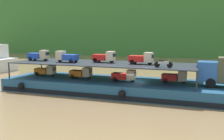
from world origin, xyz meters
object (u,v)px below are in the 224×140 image
at_px(mini_truck_upper_fore, 104,57).
at_px(motorcycle_upper_port, 163,63).
at_px(mini_truck_upper_mid, 67,57).
at_px(mini_truck_lower_aft, 81,73).
at_px(mini_truck_upper_bow, 142,58).
at_px(mini_truck_upper_stern, 39,55).
at_px(mini_truck_lower_mid, 124,76).
at_px(mini_truck_lower_stern, 46,71).
at_px(mini_truck_lower_fore, 175,77).
at_px(cargo_barge, 133,88).

distance_m(mini_truck_upper_fore, motorcycle_upper_port, 8.09).
bearing_deg(mini_truck_upper_mid, mini_truck_lower_aft, 19.30).
height_order(mini_truck_lower_aft, mini_truck_upper_bow, mini_truck_upper_bow).
distance_m(mini_truck_lower_aft, mini_truck_upper_stern, 6.46).
relative_size(mini_truck_lower_aft, mini_truck_upper_bow, 0.99).
relative_size(mini_truck_upper_mid, motorcycle_upper_port, 1.46).
distance_m(mini_truck_lower_mid, mini_truck_upper_bow, 2.82).
bearing_deg(motorcycle_upper_port, mini_truck_lower_aft, 169.54).
bearing_deg(mini_truck_upper_stern, mini_truck_lower_stern, 19.47).
bearing_deg(mini_truck_lower_stern, mini_truck_upper_bow, 0.52).
height_order(mini_truck_lower_fore, motorcycle_upper_port, motorcycle_upper_port).
relative_size(mini_truck_lower_mid, mini_truck_upper_stern, 1.00).
bearing_deg(mini_truck_lower_mid, mini_truck_upper_bow, 23.91).
bearing_deg(mini_truck_upper_fore, mini_truck_upper_bow, -3.89).
xyz_separation_m(mini_truck_upper_stern, motorcycle_upper_port, (16.56, -1.95, -0.26)).
distance_m(mini_truck_lower_mid, mini_truck_upper_stern, 12.03).
relative_size(mini_truck_lower_fore, mini_truck_upper_mid, 0.99).
relative_size(mini_truck_lower_stern, mini_truck_upper_mid, 1.00).
xyz_separation_m(mini_truck_lower_fore, mini_truck_upper_fore, (-8.52, -0.03, 2.00)).
bearing_deg(mini_truck_lower_aft, mini_truck_upper_mid, -160.70).
height_order(mini_truck_lower_stern, mini_truck_lower_aft, same).
relative_size(mini_truck_lower_stern, motorcycle_upper_port, 1.47).
distance_m(mini_truck_lower_fore, motorcycle_upper_port, 3.33).
height_order(mini_truck_upper_stern, mini_truck_upper_fore, same).
bearing_deg(motorcycle_upper_port, mini_truck_upper_mid, 173.72).
bearing_deg(mini_truck_lower_aft, mini_truck_upper_stern, 179.79).
xyz_separation_m(mini_truck_lower_stern, mini_truck_lower_aft, (5.36, -0.30, 0.00)).
height_order(cargo_barge, mini_truck_lower_aft, mini_truck_lower_aft).
bearing_deg(mini_truck_lower_fore, mini_truck_lower_mid, -168.32).
distance_m(mini_truck_upper_mid, motorcycle_upper_port, 12.19).
height_order(mini_truck_upper_stern, mini_truck_upper_mid, same).
distance_m(cargo_barge, mini_truck_upper_fore, 5.18).
height_order(mini_truck_lower_fore, mini_truck_upper_stern, mini_truck_upper_stern).
xyz_separation_m(cargo_barge, mini_truck_lower_fore, (4.70, 0.62, 1.44)).
height_order(mini_truck_lower_fore, mini_truck_upper_mid, mini_truck_upper_mid).
height_order(cargo_barge, mini_truck_lower_fore, mini_truck_lower_fore).
bearing_deg(mini_truck_lower_stern, mini_truck_upper_mid, -13.66).
bearing_deg(mini_truck_upper_bow, mini_truck_lower_mid, -156.09).
bearing_deg(mini_truck_upper_stern, mini_truck_lower_mid, -1.97).
distance_m(mini_truck_lower_aft, mini_truck_upper_mid, 2.68).
xyz_separation_m(cargo_barge, mini_truck_upper_bow, (0.92, 0.27, 3.44)).
bearing_deg(mini_truck_lower_aft, mini_truck_upper_bow, 3.17).
bearing_deg(mini_truck_lower_mid, mini_truck_lower_fore, 11.68).
relative_size(mini_truck_lower_aft, motorcycle_upper_port, 1.44).
xyz_separation_m(cargo_barge, mini_truck_lower_mid, (-0.89, -0.53, 1.44)).
height_order(mini_truck_lower_aft, motorcycle_upper_port, motorcycle_upper_port).
bearing_deg(cargo_barge, mini_truck_lower_fore, 7.54).
xyz_separation_m(mini_truck_upper_mid, mini_truck_upper_fore, (4.47, 1.33, 0.00)).
distance_m(cargo_barge, mini_truck_lower_aft, 6.76).
bearing_deg(motorcycle_upper_port, mini_truck_upper_bow, 141.09).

